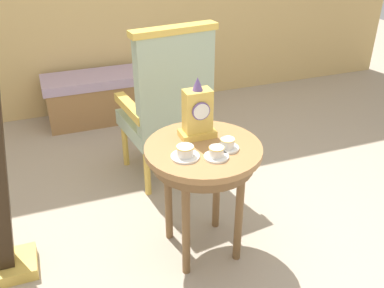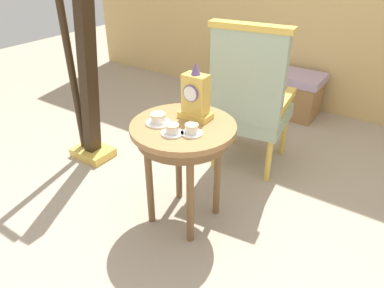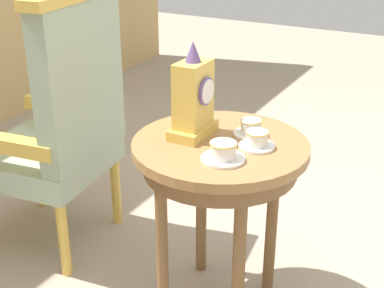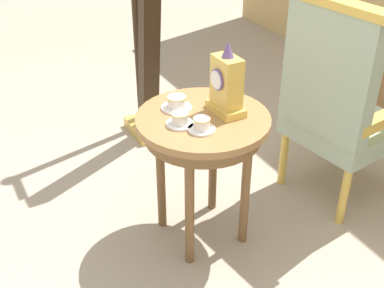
% 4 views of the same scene
% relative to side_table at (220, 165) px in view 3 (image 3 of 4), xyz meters
% --- Properties ---
extents(side_table, '(0.61, 0.61, 0.68)m').
position_rel_side_table_xyz_m(side_table, '(0.00, 0.00, 0.00)').
color(side_table, '#9E7042').
rests_on(side_table, ground).
extents(teacup_left, '(0.14, 0.14, 0.06)m').
position_rel_side_table_xyz_m(teacup_left, '(-0.12, -0.07, 0.12)').
color(teacup_left, white).
rests_on(teacup_left, side_table).
extents(teacup_right, '(0.12, 0.12, 0.06)m').
position_rel_side_table_xyz_m(teacup_right, '(0.02, -0.13, 0.12)').
color(teacup_right, white).
rests_on(teacup_right, side_table).
extents(teacup_center, '(0.12, 0.12, 0.06)m').
position_rel_side_table_xyz_m(teacup_center, '(0.10, -0.07, 0.12)').
color(teacup_center, white).
rests_on(teacup_center, side_table).
extents(mantel_clock, '(0.19, 0.11, 0.34)m').
position_rel_side_table_xyz_m(mantel_clock, '(0.01, 0.11, 0.22)').
color(mantel_clock, gold).
rests_on(mantel_clock, side_table).
extents(armchair, '(0.60, 0.59, 1.14)m').
position_rel_side_table_xyz_m(armchair, '(0.05, 0.77, -0.00)').
color(armchair, '#9EB299').
rests_on(armchair, ground).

